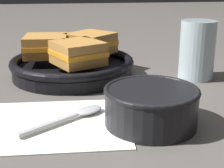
% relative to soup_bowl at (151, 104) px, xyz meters
% --- Properties ---
extents(ground_plane, '(4.00, 4.00, 0.00)m').
position_rel_soup_bowl_xyz_m(ground_plane, '(-0.05, 0.09, -0.03)').
color(ground_plane, '#56514C').
extents(napkin, '(0.22, 0.19, 0.00)m').
position_rel_soup_bowl_xyz_m(napkin, '(-0.14, 0.02, -0.03)').
color(napkin, white).
rests_on(napkin, ground_plane).
extents(soup_bowl, '(0.14, 0.14, 0.06)m').
position_rel_soup_bowl_xyz_m(soup_bowl, '(0.00, 0.00, 0.00)').
color(soup_bowl, black).
rests_on(soup_bowl, ground_plane).
extents(spoon, '(0.13, 0.11, 0.01)m').
position_rel_soup_bowl_xyz_m(spoon, '(-0.11, 0.04, -0.03)').
color(spoon, '#B7B7BC').
rests_on(spoon, napkin).
extents(skillet, '(0.27, 0.27, 0.04)m').
position_rel_soup_bowl_xyz_m(skillet, '(-0.11, 0.27, -0.01)').
color(skillet, black).
rests_on(skillet, ground_plane).
extents(sandwich_near_left, '(0.10, 0.09, 0.05)m').
position_rel_soup_bowl_xyz_m(sandwich_near_left, '(-0.17, 0.29, 0.03)').
color(sandwich_near_left, '#B27A38').
rests_on(sandwich_near_left, skillet).
extents(sandwich_near_right, '(0.12, 0.12, 0.05)m').
position_rel_soup_bowl_xyz_m(sandwich_near_right, '(-0.10, 0.21, 0.03)').
color(sandwich_near_right, '#B27A38').
rests_on(sandwich_near_right, skillet).
extents(sandwich_far_left, '(0.13, 0.13, 0.05)m').
position_rel_soup_bowl_xyz_m(sandwich_far_left, '(-0.07, 0.31, 0.03)').
color(sandwich_far_left, '#B27A38').
rests_on(sandwich_far_left, skillet).
extents(drinking_glass, '(0.07, 0.07, 0.12)m').
position_rel_soup_bowl_xyz_m(drinking_glass, '(0.15, 0.22, 0.03)').
color(drinking_glass, silver).
rests_on(drinking_glass, ground_plane).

